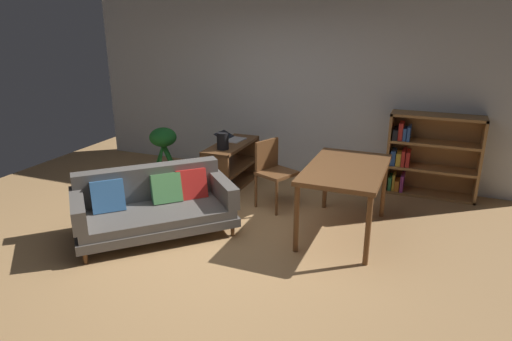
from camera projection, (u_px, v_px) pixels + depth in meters
ground_plane at (216, 247)px, 4.85m from camera, size 8.16×8.16×0.00m
back_wall_panel at (294, 87)px, 6.79m from camera, size 6.80×0.10×2.70m
fabric_couch at (154, 204)px, 5.11m from camera, size 1.83×1.83×0.72m
media_console at (232, 165)px, 6.53m from camera, size 0.42×1.12×0.64m
open_laptop at (231, 138)px, 6.62m from camera, size 0.42×0.33×0.10m
desk_speaker at (223, 141)px, 6.12m from camera, size 0.16×0.16×0.23m
potted_floor_plant at (164, 148)px, 6.73m from camera, size 0.40×0.47×0.80m
dining_table at (346, 174)px, 4.96m from camera, size 0.83×1.35×0.79m
dining_chair_near at (273, 169)px, 5.77m from camera, size 0.54×0.56×0.87m
bookshelf at (427, 155)px, 6.17m from camera, size 1.19×0.36×1.13m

